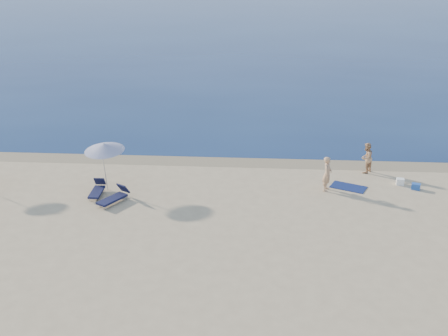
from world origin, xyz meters
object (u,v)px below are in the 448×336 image
(person_left, at_px, (327,174))
(person_right, at_px, (366,158))
(umbrella_near, at_px, (104,147))
(blue_cooler, at_px, (416,186))

(person_left, bearing_deg, person_right, -27.51)
(person_left, relative_size, umbrella_near, 0.69)
(person_left, distance_m, person_right, 3.22)
(person_right, bearing_deg, blue_cooler, 82.58)
(person_left, height_order, blue_cooler, person_left)
(umbrella_near, bearing_deg, blue_cooler, 22.15)
(person_left, bearing_deg, umbrella_near, 108.66)
(person_right, xyz_separation_m, blue_cooler, (2.06, -1.97, -0.65))
(person_left, distance_m, umbrella_near, 10.47)
(person_left, xyz_separation_m, blue_cooler, (4.26, 0.38, -0.70))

